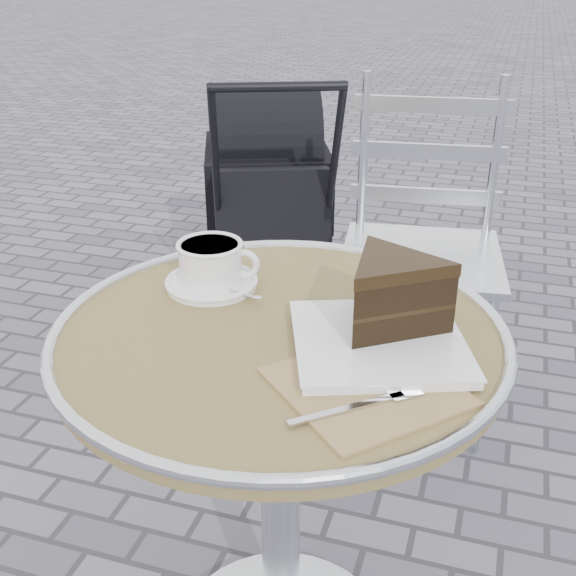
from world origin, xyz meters
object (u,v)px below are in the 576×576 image
(cappuccino_set, at_px, (212,267))
(cake_plate_set, at_px, (389,305))
(cafe_table, at_px, (280,416))
(baby_stroller, at_px, (268,198))
(bistro_chair, at_px, (424,211))

(cappuccino_set, xyz_separation_m, cake_plate_set, (0.33, -0.10, 0.03))
(cafe_table, height_order, cake_plate_set, cake_plate_set)
(cafe_table, height_order, baby_stroller, baby_stroller)
(cafe_table, relative_size, bistro_chair, 0.77)
(cafe_table, distance_m, cake_plate_set, 0.28)
(cappuccino_set, bearing_deg, baby_stroller, 92.88)
(cafe_table, bearing_deg, baby_stroller, 109.82)
(bistro_chair, bearing_deg, baby_stroller, 135.85)
(cake_plate_set, relative_size, baby_stroller, 0.43)
(cake_plate_set, xyz_separation_m, baby_stroller, (-0.69, 1.44, -0.37))
(cappuccino_set, bearing_deg, cafe_table, -47.17)
(cake_plate_set, height_order, bistro_chair, bistro_chair)
(bistro_chair, height_order, baby_stroller, bistro_chair)
(cafe_table, relative_size, cake_plate_set, 1.76)
(cafe_table, distance_m, baby_stroller, 1.55)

